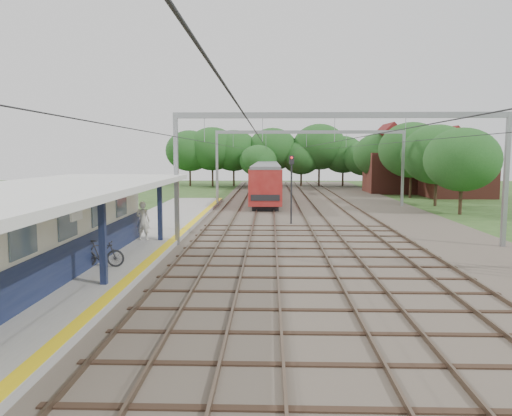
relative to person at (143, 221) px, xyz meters
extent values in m
plane|color=#2D4C1E|center=(6.81, -15.00, -1.37)|extent=(160.00, 160.00, 0.00)
cube|color=#473D33|center=(10.81, 15.00, -1.32)|extent=(18.00, 90.00, 0.10)
cube|color=gray|center=(-0.69, -1.00, -1.20)|extent=(5.00, 52.00, 0.35)
cube|color=yellow|center=(1.56, -1.00, -1.02)|extent=(0.45, 52.00, 0.01)
cube|color=beige|center=(-2.09, -8.00, 0.68)|extent=(3.20, 18.00, 3.40)
cube|color=#121B3B|center=(-0.47, -8.00, -0.32)|extent=(0.06, 18.00, 1.40)
cube|color=slate|center=(-0.46, -8.00, 1.18)|extent=(0.05, 16.00, 1.30)
cube|color=#121B3B|center=(0.91, -9.00, 0.58)|extent=(0.22, 0.22, 3.20)
cube|color=#121B3B|center=(0.91, 0.00, 0.58)|extent=(0.22, 0.22, 3.20)
cube|color=silver|center=(-0.99, -9.00, 2.30)|extent=(6.40, 20.00, 0.24)
cube|color=white|center=(0.81, -11.00, 1.63)|extent=(0.06, 0.85, 0.26)
cube|color=brown|center=(2.59, 15.00, -1.20)|extent=(0.07, 88.00, 0.15)
cube|color=brown|center=(4.03, 15.00, -1.20)|extent=(0.07, 88.00, 0.15)
cube|color=brown|center=(5.59, 15.00, -1.20)|extent=(0.07, 88.00, 0.15)
cube|color=brown|center=(7.03, 15.00, -1.20)|extent=(0.07, 88.00, 0.15)
cube|color=brown|center=(9.29, 15.00, -1.20)|extent=(0.07, 88.00, 0.15)
cube|color=brown|center=(10.73, 15.00, -1.20)|extent=(0.07, 88.00, 0.15)
cube|color=brown|center=(12.89, 15.00, -1.20)|extent=(0.07, 88.00, 0.15)
cube|color=brown|center=(14.33, 15.00, -1.20)|extent=(0.07, 88.00, 0.15)
cube|color=gray|center=(1.81, 0.00, 2.13)|extent=(0.22, 0.22, 7.00)
cube|color=gray|center=(18.81, 0.00, 2.13)|extent=(0.22, 0.22, 7.00)
cube|color=gray|center=(10.31, 0.00, 5.48)|extent=(17.00, 0.20, 0.30)
cube|color=gray|center=(1.81, 20.00, 2.13)|extent=(0.22, 0.22, 7.00)
cube|color=gray|center=(18.81, 20.00, 2.13)|extent=(0.22, 0.22, 7.00)
cube|color=gray|center=(10.31, 20.00, 5.48)|extent=(17.00, 0.20, 0.30)
cylinder|color=black|center=(3.31, 15.00, 4.13)|extent=(0.02, 88.00, 0.02)
cylinder|color=black|center=(6.31, 15.00, 4.13)|extent=(0.02, 88.00, 0.02)
cylinder|color=black|center=(10.01, 15.00, 4.13)|extent=(0.02, 88.00, 0.02)
cylinder|color=black|center=(13.61, 15.00, 4.13)|extent=(0.02, 88.00, 0.02)
cylinder|color=#382619|center=(-3.19, 46.00, 0.07)|extent=(0.28, 0.28, 2.88)
ellipsoid|color=#1B4619|center=(-3.19, 46.00, 3.59)|extent=(6.72, 6.72, 5.76)
cylinder|color=#382619|center=(2.81, 48.00, -0.11)|extent=(0.28, 0.28, 2.52)
ellipsoid|color=#1B4619|center=(2.81, 48.00, 2.97)|extent=(5.88, 5.88, 5.04)
cylinder|color=#382619|center=(8.81, 45.00, 0.25)|extent=(0.28, 0.28, 3.24)
ellipsoid|color=#1B4619|center=(8.81, 45.00, 4.21)|extent=(7.56, 7.56, 6.48)
cylinder|color=#382619|center=(14.81, 47.00, -0.02)|extent=(0.28, 0.28, 2.70)
ellipsoid|color=#1B4619|center=(14.81, 47.00, 3.28)|extent=(6.30, 6.30, 5.40)
cylinder|color=#382619|center=(21.31, 23.00, -0.11)|extent=(0.28, 0.28, 2.52)
ellipsoid|color=#1B4619|center=(21.31, 23.00, 2.97)|extent=(5.88, 5.88, 5.04)
cylinder|color=#382619|center=(21.81, 39.00, 0.07)|extent=(0.28, 0.28, 2.88)
ellipsoid|color=#1B4619|center=(21.81, 39.00, 3.59)|extent=(6.72, 6.72, 5.76)
cube|color=brown|center=(27.81, 31.00, 0.88)|extent=(7.00, 6.00, 4.50)
cube|color=maroon|center=(27.81, 31.00, 4.03)|extent=(4.99, 6.12, 4.99)
cube|color=brown|center=(22.81, 37.00, 1.13)|extent=(8.00, 6.00, 5.00)
cube|color=maroon|center=(22.81, 37.00, 4.53)|extent=(5.52, 6.12, 5.52)
imported|color=beige|center=(0.00, 0.00, 0.00)|extent=(0.80, 0.58, 2.05)
imported|color=black|center=(-0.06, -6.42, -0.48)|extent=(1.87, 0.68, 1.10)
cube|color=black|center=(6.31, 23.45, -1.05)|extent=(2.24, 15.99, 0.44)
cube|color=maroon|center=(6.31, 23.45, 0.69)|extent=(2.80, 17.38, 3.03)
cube|color=black|center=(6.31, 23.45, 0.99)|extent=(2.84, 15.99, 0.87)
cube|color=slate|center=(6.31, 23.45, 2.32)|extent=(2.58, 17.38, 0.28)
cube|color=black|center=(6.31, 41.43, -1.05)|extent=(2.24, 15.99, 0.44)
cube|color=maroon|center=(6.31, 41.43, 0.69)|extent=(2.80, 17.38, 3.03)
cube|color=black|center=(6.31, 41.43, 0.99)|extent=(2.84, 15.99, 0.87)
cube|color=slate|center=(6.31, 41.43, 2.32)|extent=(2.58, 17.38, 0.28)
cylinder|color=black|center=(8.16, 8.10, 0.81)|extent=(0.13, 0.13, 4.37)
cube|color=black|center=(8.16, 8.10, 3.10)|extent=(0.34, 0.22, 0.60)
sphere|color=red|center=(8.16, 8.00, 3.25)|extent=(0.15, 0.15, 0.15)
camera|label=1|loc=(6.72, -25.90, 3.52)|focal=35.00mm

